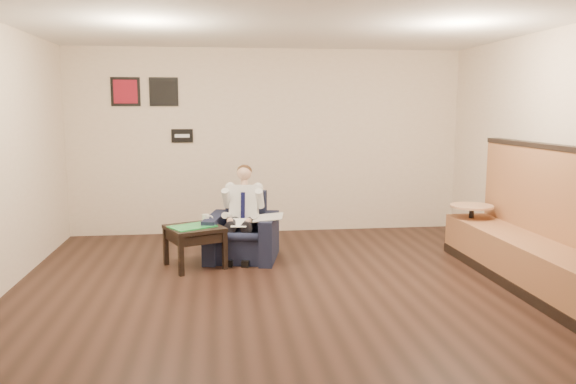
{
  "coord_description": "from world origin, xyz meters",
  "views": [
    {
      "loc": [
        -0.77,
        -5.59,
        1.91
      ],
      "look_at": [
        0.08,
        1.2,
        0.89
      ],
      "focal_mm": 35.0,
      "sensor_mm": 36.0,
      "label": 1
    }
  ],
  "objects": [
    {
      "name": "newspaper",
      "position": [
        -0.16,
        1.25,
        0.57
      ],
      "size": [
        0.43,
        0.5,
        0.01
      ],
      "primitive_type": "cube",
      "rotation": [
        0.0,
        0.0,
        -0.16
      ],
      "color": "silver",
      "rests_on": "armchair"
    },
    {
      "name": "armchair",
      "position": [
        -0.48,
        1.42,
        0.42
      ],
      "size": [
        1.02,
        1.02,
        0.83
      ],
      "primitive_type": "cube",
      "rotation": [
        0.0,
        0.0,
        -0.21
      ],
      "color": "black",
      "rests_on": "ground"
    },
    {
      "name": "seated_man",
      "position": [
        -0.51,
        1.31,
        0.57
      ],
      "size": [
        0.7,
        0.91,
        1.14
      ],
      "primitive_type": null,
      "rotation": [
        0.0,
        0.0,
        -0.21
      ],
      "color": "silver",
      "rests_on": "armchair"
    },
    {
      "name": "side_table",
      "position": [
        -1.07,
        1.11,
        0.25
      ],
      "size": [
        0.81,
        0.81,
        0.5
      ],
      "primitive_type": "cube",
      "rotation": [
        0.0,
        0.0,
        0.4
      ],
      "color": "black",
      "rests_on": "ground"
    },
    {
      "name": "wall_front",
      "position": [
        0.0,
        -3.0,
        1.4
      ],
      "size": [
        6.0,
        0.02,
        2.8
      ],
      "primitive_type": "cube",
      "color": "#F1DFC5",
      "rests_on": "ground"
    },
    {
      "name": "wall_back",
      "position": [
        0.0,
        3.0,
        1.4
      ],
      "size": [
        6.0,
        0.02,
        2.8
      ],
      "primitive_type": "cube",
      "color": "#F1DFC5",
      "rests_on": "ground"
    },
    {
      "name": "wall_right",
      "position": [
        3.0,
        0.0,
        1.4
      ],
      "size": [
        0.02,
        6.0,
        2.8
      ],
      "primitive_type": "cube",
      "color": "#F1DFC5",
      "rests_on": "ground"
    },
    {
      "name": "banquette",
      "position": [
        2.59,
        0.02,
        0.75
      ],
      "size": [
        0.7,
        2.92,
        1.49
      ],
      "primitive_type": "cube",
      "color": "#97603A",
      "rests_on": "ground"
    },
    {
      "name": "smartphone",
      "position": [
        -1.09,
        1.3,
        0.51
      ],
      "size": [
        0.17,
        0.11,
        0.01
      ],
      "primitive_type": "cube",
      "rotation": [
        0.0,
        0.0,
        0.23
      ],
      "color": "black",
      "rests_on": "side_table"
    },
    {
      "name": "ground",
      "position": [
        0.0,
        0.0,
        0.0
      ],
      "size": [
        6.0,
        6.0,
        0.0
      ],
      "primitive_type": "plane",
      "color": "black",
      "rests_on": "ground"
    },
    {
      "name": "coffee_mug",
      "position": [
        -0.94,
        1.31,
        0.55
      ],
      "size": [
        0.12,
        0.12,
        0.11
      ],
      "primitive_type": "cylinder",
      "rotation": [
        0.0,
        0.0,
        0.4
      ],
      "color": "white",
      "rests_on": "side_table"
    },
    {
      "name": "lap_papers",
      "position": [
        -0.52,
        1.22,
        0.51
      ],
      "size": [
        0.23,
        0.29,
        0.01
      ],
      "primitive_type": "cube",
      "rotation": [
        0.0,
        0.0,
        -0.14
      ],
      "color": "white",
      "rests_on": "seated_man"
    },
    {
      "name": "green_folder",
      "position": [
        -1.09,
        1.08,
        0.51
      ],
      "size": [
        0.61,
        0.57,
        0.01
      ],
      "primitive_type": "cube",
      "rotation": [
        0.0,
        0.0,
        0.54
      ],
      "color": "green",
      "rests_on": "side_table"
    },
    {
      "name": "seating_sign",
      "position": [
        -1.3,
        2.98,
        1.5
      ],
      "size": [
        0.32,
        0.02,
        0.2
      ],
      "primitive_type": "cube",
      "color": "black",
      "rests_on": "wall_back"
    },
    {
      "name": "art_print_left",
      "position": [
        -2.1,
        2.98,
        2.15
      ],
      "size": [
        0.42,
        0.03,
        0.42
      ],
      "primitive_type": "cube",
      "color": "maroon",
      "rests_on": "wall_back"
    },
    {
      "name": "cafe_table",
      "position": [
        2.46,
        1.18,
        0.34
      ],
      "size": [
        0.55,
        0.55,
        0.68
      ],
      "primitive_type": "cylinder",
      "rotation": [
        0.0,
        0.0,
        -0.01
      ],
      "color": "tan",
      "rests_on": "ground"
    },
    {
      "name": "ceiling",
      "position": [
        0.0,
        0.0,
        2.8
      ],
      "size": [
        6.0,
        6.0,
        0.02
      ],
      "primitive_type": "cube",
      "color": "white",
      "rests_on": "wall_back"
    },
    {
      "name": "art_print_right",
      "position": [
        -1.55,
        2.98,
        2.15
      ],
      "size": [
        0.42,
        0.03,
        0.42
      ],
      "primitive_type": "cube",
      "color": "black",
      "rests_on": "wall_back"
    }
  ]
}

